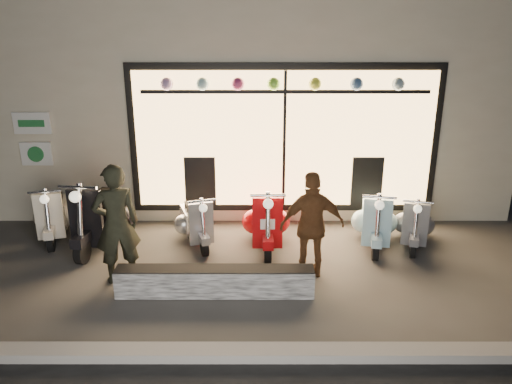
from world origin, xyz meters
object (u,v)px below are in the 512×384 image
(scooter_red, at_px, (266,219))
(graffiti_barrier, at_px, (215,281))
(scooter_silver, at_px, (195,221))
(woman, at_px, (312,225))
(man, at_px, (117,224))

(scooter_red, bearing_deg, graffiti_barrier, -113.72)
(scooter_silver, height_order, scooter_red, scooter_red)
(woman, bearing_deg, man, -2.64)
(man, bearing_deg, woman, 160.03)
(scooter_silver, xyz_separation_m, scooter_red, (1.19, -0.08, 0.07))
(scooter_red, distance_m, man, 2.51)
(graffiti_barrier, bearing_deg, woman, 22.33)
(graffiti_barrier, distance_m, woman, 1.58)
(woman, bearing_deg, scooter_silver, -39.73)
(graffiti_barrier, xyz_separation_m, woman, (1.35, 0.56, 0.59))
(scooter_silver, relative_size, scooter_red, 0.84)
(graffiti_barrier, height_order, woman, woman)
(scooter_silver, relative_size, man, 0.71)
(graffiti_barrier, height_order, scooter_silver, scooter_silver)
(graffiti_barrier, xyz_separation_m, scooter_silver, (-0.47, 1.79, 0.15))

